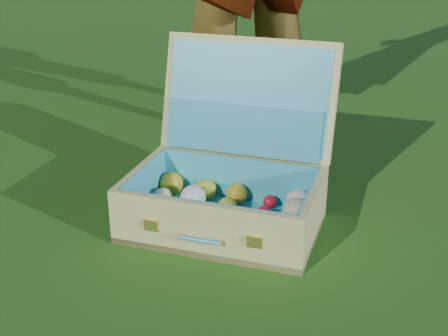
{
  "coord_description": "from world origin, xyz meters",
  "views": [
    {
      "loc": [
        0.21,
        -1.73,
        0.91
      ],
      "look_at": [
        0.15,
        -0.0,
        0.17
      ],
      "focal_mm": 50.0,
      "sensor_mm": 36.0,
      "label": 1
    }
  ],
  "objects": [
    {
      "name": "suitcase",
      "position": [
        0.18,
        0.0,
        0.15
      ],
      "size": [
        0.68,
        0.65,
        0.52
      ],
      "rotation": [
        0.0,
        0.0,
        -0.28
      ],
      "color": "#D6CC73",
      "rests_on": "ground"
    },
    {
      "name": "ground",
      "position": [
        0.0,
        0.0,
        0.0
      ],
      "size": [
        60.0,
        60.0,
        0.0
      ],
      "primitive_type": "plane",
      "color": "#215114",
      "rests_on": "ground"
    }
  ]
}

